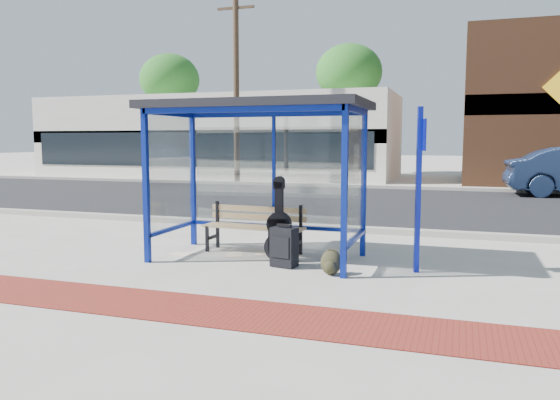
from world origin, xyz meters
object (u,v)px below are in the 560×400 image
(guitar_bag, at_px, (279,232))
(backpack, at_px, (331,263))
(bench, at_px, (255,225))
(suitcase, at_px, (284,247))

(guitar_bag, bearing_deg, backpack, -36.58)
(bench, relative_size, suitcase, 2.72)
(bench, height_order, backpack, bench)
(bench, distance_m, suitcase, 1.17)
(suitcase, bearing_deg, backpack, -5.41)
(suitcase, relative_size, backpack, 1.82)
(bench, relative_size, guitar_bag, 1.41)
(guitar_bag, xyz_separation_m, backpack, (0.94, -0.57, -0.28))
(bench, xyz_separation_m, guitar_bag, (0.60, -0.52, -0.01))
(backpack, bearing_deg, guitar_bag, 143.15)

